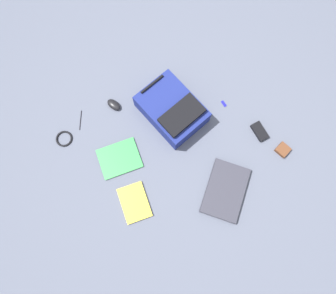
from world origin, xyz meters
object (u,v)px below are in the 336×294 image
at_px(backpack, 172,110).
at_px(laptop, 225,190).
at_px(earbud_pouch, 283,150).
at_px(usb_stick, 224,104).
at_px(computer_mouse, 114,105).
at_px(book_comic, 134,203).
at_px(power_brick, 260,131).
at_px(cable_coil, 64,139).
at_px(pen_black, 80,120).
at_px(book_manual, 119,158).

distance_m(backpack, laptop, 0.61).
height_order(earbud_pouch, usb_stick, earbud_pouch).
distance_m(backpack, computer_mouse, 0.40).
relative_size(book_comic, computer_mouse, 2.54).
xyz_separation_m(computer_mouse, power_brick, (0.70, -0.69, -0.00)).
relative_size(laptop, cable_coil, 3.93).
height_order(laptop, pen_black, laptop).
bearing_deg(power_brick, usb_stick, 104.48).
bearing_deg(usb_stick, book_manual, 175.11).
bearing_deg(book_manual, usb_stick, -4.89).
bearing_deg(earbud_pouch, backpack, 126.84).
relative_size(laptop, book_comic, 1.63).
xyz_separation_m(book_manual, earbud_pouch, (0.91, -0.54, 0.01)).
relative_size(book_comic, cable_coil, 2.40).
bearing_deg(laptop, pen_black, 119.86).
xyz_separation_m(backpack, usb_stick, (0.33, -0.13, -0.07)).
bearing_deg(computer_mouse, laptop, -88.64).
xyz_separation_m(cable_coil, earbud_pouch, (1.14, -0.85, 0.01)).
bearing_deg(usb_stick, laptop, -125.44).
height_order(backpack, cable_coil, backpack).
relative_size(computer_mouse, earbud_pouch, 1.33).
distance_m(book_manual, usb_stick, 0.79).
bearing_deg(laptop, earbud_pouch, 0.77).
bearing_deg(earbud_pouch, usb_stick, 104.69).
height_order(backpack, pen_black, backpack).
bearing_deg(earbud_pouch, computer_mouse, 130.63).
xyz_separation_m(backpack, book_manual, (-0.45, -0.07, -0.07)).
bearing_deg(usb_stick, cable_coil, 159.45).
height_order(cable_coil, usb_stick, cable_coil).
xyz_separation_m(book_manual, cable_coil, (-0.23, 0.31, -0.00)).
distance_m(backpack, usb_stick, 0.36).
distance_m(book_comic, usb_stick, 0.88).
bearing_deg(backpack, cable_coil, 160.20).
xyz_separation_m(book_manual, computer_mouse, (0.16, 0.33, 0.01)).
xyz_separation_m(backpack, pen_black, (-0.53, 0.30, -0.07)).
relative_size(laptop, computer_mouse, 4.16).
height_order(pen_black, earbud_pouch, earbud_pouch).
distance_m(book_manual, computer_mouse, 0.37).
bearing_deg(book_manual, book_comic, -103.29).
bearing_deg(earbud_pouch, book_comic, 165.84).
distance_m(book_comic, earbud_pouch, 1.01).
bearing_deg(backpack, book_manual, -171.62).
distance_m(laptop, earbud_pouch, 0.46).
xyz_separation_m(book_comic, pen_black, (-0.01, 0.66, -0.01)).
height_order(book_manual, computer_mouse, computer_mouse).
bearing_deg(cable_coil, book_manual, -53.53).
distance_m(computer_mouse, earbud_pouch, 1.14).
bearing_deg(usb_stick, backpack, 157.90).
xyz_separation_m(cable_coil, power_brick, (1.09, -0.67, 0.01)).
bearing_deg(book_manual, cable_coil, 126.47).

